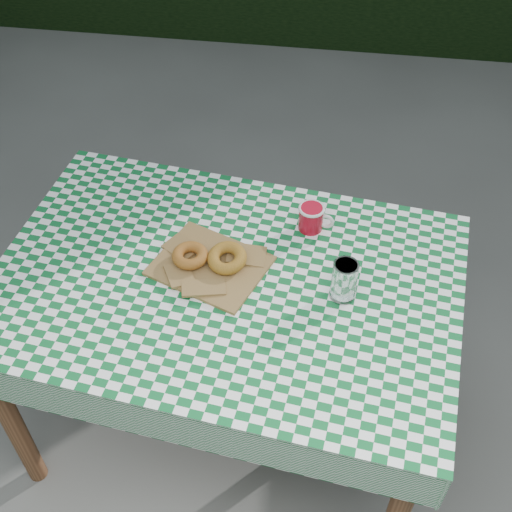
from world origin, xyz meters
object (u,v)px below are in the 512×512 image
Objects in this scene: drinking_glass at (344,281)px; coffee_mug at (311,218)px; paper_bag at (210,265)px; table at (229,359)px.

coffee_mug is at bearing 113.07° from drinking_glass.
paper_bag is 2.43× the size of drinking_glass.
table is at bearing -40.01° from paper_bag.
drinking_glass is (0.11, -0.25, 0.02)m from coffee_mug.
coffee_mug is (0.27, 0.20, 0.03)m from paper_bag.
drinking_glass is (0.37, -0.06, 0.05)m from paper_bag.
paper_bag is 0.38m from drinking_glass.
table is 8.80× the size of coffee_mug.
table is 0.53m from coffee_mug.
paper_bag is at bearing 171.56° from drinking_glass.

